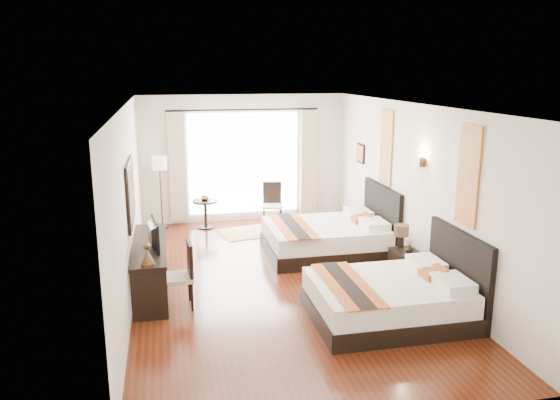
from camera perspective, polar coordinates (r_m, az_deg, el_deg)
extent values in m
cube|color=#3C1B0B|center=(8.90, -0.17, -8.45)|extent=(4.50, 7.50, 0.01)
cube|color=white|center=(8.27, -0.19, 9.82)|extent=(4.50, 7.50, 0.02)
cube|color=silver|center=(9.19, 13.66, 1.04)|extent=(0.01, 7.50, 2.80)
cube|color=silver|center=(8.32, -15.49, -0.35)|extent=(0.01, 7.50, 2.80)
cube|color=silver|center=(12.10, -3.84, 4.32)|extent=(4.50, 0.01, 2.80)
cube|color=silver|center=(5.03, 8.73, -9.10)|extent=(4.50, 0.01, 2.80)
cube|color=white|center=(12.10, -3.82, 3.84)|extent=(2.40, 0.02, 2.20)
cube|color=white|center=(12.04, -3.78, 3.80)|extent=(2.30, 0.02, 2.10)
cube|color=#BCAC91|center=(11.89, -10.69, 3.37)|extent=(0.35, 0.14, 2.35)
cube|color=#BCAC91|center=(12.29, 2.97, 3.92)|extent=(0.35, 0.14, 2.35)
cube|color=maroon|center=(7.65, 19.09, 2.43)|extent=(0.03, 0.50, 1.35)
cube|color=maroon|center=(10.08, 11.05, 5.43)|extent=(0.03, 0.50, 1.35)
cube|color=#452F18|center=(8.77, 14.45, 3.88)|extent=(0.10, 0.14, 0.14)
cube|color=black|center=(8.32, -15.37, 0.72)|extent=(0.04, 1.25, 0.95)
cube|color=white|center=(8.32, -15.20, 0.73)|extent=(0.01, 1.12, 0.82)
cube|color=black|center=(7.72, 10.98, -11.24)|extent=(2.02, 1.58, 0.25)
cube|color=white|center=(7.61, 11.07, -9.38)|extent=(1.96, 1.54, 0.30)
cube|color=black|center=(7.99, 18.15, -7.17)|extent=(0.08, 1.58, 1.18)
cube|color=maroon|center=(7.35, 7.00, -8.73)|extent=(0.54, 1.64, 0.02)
cube|color=black|center=(10.11, 4.65, -4.95)|extent=(2.12, 1.66, 0.26)
cube|color=white|center=(10.03, 4.68, -3.40)|extent=(2.06, 1.62, 0.31)
cube|color=black|center=(10.33, 10.57, -1.89)|extent=(0.08, 1.66, 1.24)
cube|color=maroon|center=(9.83, 1.37, -2.71)|extent=(0.57, 1.72, 0.02)
cube|color=black|center=(9.13, 12.93, -6.61)|extent=(0.40, 0.49, 0.47)
cylinder|color=black|center=(9.10, 12.52, -4.24)|extent=(0.10, 0.10, 0.20)
cylinder|color=#3B271C|center=(9.04, 12.58, -3.10)|extent=(0.24, 0.24, 0.18)
imported|color=black|center=(8.93, 13.36, -4.81)|extent=(0.17, 0.17, 0.14)
cube|color=black|center=(8.64, -13.36, -6.80)|extent=(0.50, 2.20, 0.76)
imported|color=black|center=(8.21, -13.47, -3.54)|extent=(0.20, 0.75, 0.43)
cube|color=beige|center=(7.93, -10.75, -8.00)|extent=(0.47, 0.47, 0.06)
cube|color=black|center=(7.86, -9.39, -6.08)|extent=(0.07, 0.42, 0.50)
cylinder|color=black|center=(11.98, -12.15, -2.83)|extent=(0.24, 0.24, 0.03)
cylinder|color=#452F18|center=(11.82, -12.31, 0.29)|extent=(0.03, 0.03, 1.32)
cylinder|color=beige|center=(11.67, -12.49, 3.81)|extent=(0.31, 0.31, 0.27)
cylinder|color=black|center=(11.76, -7.78, -1.49)|extent=(0.53, 0.53, 0.61)
imported|color=#4D311B|center=(11.69, -7.87, 0.10)|extent=(0.26, 0.26, 0.05)
cube|color=beige|center=(11.85, -0.81, -0.62)|extent=(0.50, 0.50, 0.06)
cube|color=black|center=(11.98, -0.83, 0.80)|extent=(0.40, 0.12, 0.48)
cube|color=tan|center=(11.47, -2.78, -3.32)|extent=(1.54, 1.20, 0.01)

